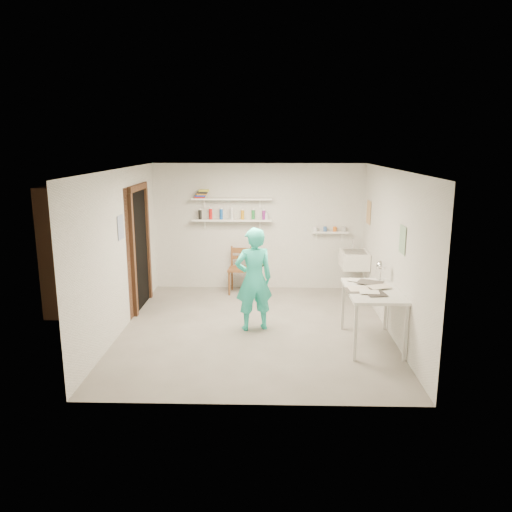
{
  "coord_description": "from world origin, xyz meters",
  "views": [
    {
      "loc": [
        0.2,
        -7.15,
        2.76
      ],
      "look_at": [
        0.0,
        0.4,
        1.05
      ],
      "focal_mm": 35.0,
      "sensor_mm": 36.0,
      "label": 1
    }
  ],
  "objects_px": {
    "belfast_sink": "(354,260)",
    "wall_clock": "(258,259)",
    "work_table": "(372,317)",
    "desk_lamp": "(381,266)",
    "man": "(254,279)",
    "wooden_chair": "(240,269)"
  },
  "relations": [
    {
      "from": "man",
      "to": "work_table",
      "type": "relative_size",
      "value": 1.31
    },
    {
      "from": "wall_clock",
      "to": "wooden_chair",
      "type": "relative_size",
      "value": 0.3
    },
    {
      "from": "man",
      "to": "belfast_sink",
      "type": "bearing_deg",
      "value": -152.64
    },
    {
      "from": "wooden_chair",
      "to": "desk_lamp",
      "type": "height_order",
      "value": "desk_lamp"
    },
    {
      "from": "man",
      "to": "wall_clock",
      "type": "bearing_deg",
      "value": -122.44
    },
    {
      "from": "belfast_sink",
      "to": "wall_clock",
      "type": "distance_m",
      "value": 2.29
    },
    {
      "from": "wall_clock",
      "to": "work_table",
      "type": "xyz_separation_m",
      "value": [
        1.6,
        -0.76,
        -0.64
      ]
    },
    {
      "from": "desk_lamp",
      "to": "man",
      "type": "bearing_deg",
      "value": 177.94
    },
    {
      "from": "wooden_chair",
      "to": "man",
      "type": "bearing_deg",
      "value": -76.17
    },
    {
      "from": "work_table",
      "to": "desk_lamp",
      "type": "relative_size",
      "value": 8.0
    },
    {
      "from": "man",
      "to": "wall_clock",
      "type": "height_order",
      "value": "man"
    },
    {
      "from": "belfast_sink",
      "to": "wooden_chair",
      "type": "xyz_separation_m",
      "value": [
        -2.08,
        0.18,
        -0.24
      ]
    },
    {
      "from": "work_table",
      "to": "belfast_sink",
      "type": "bearing_deg",
      "value": 87.18
    },
    {
      "from": "belfast_sink",
      "to": "wooden_chair",
      "type": "distance_m",
      "value": 2.1
    },
    {
      "from": "belfast_sink",
      "to": "work_table",
      "type": "bearing_deg",
      "value": -92.82
    },
    {
      "from": "man",
      "to": "wall_clock",
      "type": "xyz_separation_m",
      "value": [
        0.06,
        0.21,
        0.26
      ]
    },
    {
      "from": "belfast_sink",
      "to": "man",
      "type": "xyz_separation_m",
      "value": [
        -1.77,
        -1.69,
        0.08
      ]
    },
    {
      "from": "man",
      "to": "wall_clock",
      "type": "relative_size",
      "value": 5.56
    },
    {
      "from": "desk_lamp",
      "to": "wall_clock",
      "type": "bearing_deg",
      "value": 171.21
    },
    {
      "from": "wooden_chair",
      "to": "work_table",
      "type": "distance_m",
      "value": 3.11
    },
    {
      "from": "man",
      "to": "desk_lamp",
      "type": "bearing_deg",
      "value": 161.72
    },
    {
      "from": "wall_clock",
      "to": "desk_lamp",
      "type": "distance_m",
      "value": 1.82
    }
  ]
}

